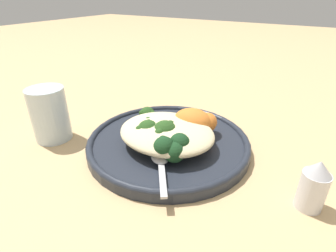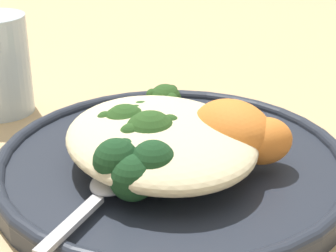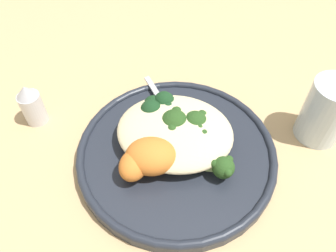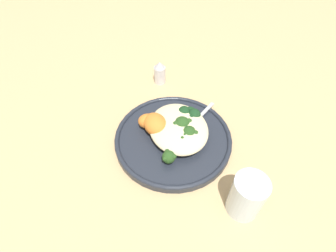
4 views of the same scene
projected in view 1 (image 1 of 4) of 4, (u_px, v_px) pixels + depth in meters
name	position (u px, v px, depth m)	size (l,w,h in m)	color
ground_plane	(172.00, 144.00, 0.49)	(4.00, 4.00, 0.00)	tan
plate	(170.00, 142.00, 0.47)	(0.29, 0.29, 0.02)	#232833
quinoa_mound	(167.00, 132.00, 0.45)	(0.17, 0.14, 0.04)	beige
broccoli_stalk_0	(153.00, 117.00, 0.51)	(0.11, 0.03, 0.03)	#ADC675
broccoli_stalk_1	(153.00, 127.00, 0.47)	(0.08, 0.07, 0.03)	#ADC675
broccoli_stalk_2	(154.00, 131.00, 0.45)	(0.07, 0.11, 0.04)	#ADC675
broccoli_stalk_3	(167.00, 133.00, 0.44)	(0.04, 0.09, 0.04)	#ADC675
broccoli_stalk_4	(181.00, 140.00, 0.43)	(0.06, 0.09, 0.03)	#ADC675
sweet_potato_chunk_0	(206.00, 123.00, 0.48)	(0.05, 0.04, 0.04)	orange
sweet_potato_chunk_1	(192.00, 121.00, 0.47)	(0.07, 0.06, 0.05)	orange
kale_tuft	(171.00, 146.00, 0.40)	(0.06, 0.06, 0.04)	#193D1E
spoon	(161.00, 160.00, 0.40)	(0.08, 0.10, 0.01)	#B7B7BC
water_glass	(50.00, 114.00, 0.48)	(0.07, 0.07, 0.10)	silver
salt_shaker	(314.00, 185.00, 0.33)	(0.03, 0.03, 0.07)	silver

